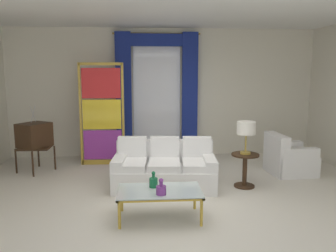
{
  "coord_description": "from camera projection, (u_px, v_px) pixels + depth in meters",
  "views": [
    {
      "loc": [
        -0.5,
        -5.24,
        2.04
      ],
      "look_at": [
        -0.04,
        0.9,
        1.05
      ],
      "focal_mm": 37.23,
      "sensor_mm": 36.0,
      "label": 1
    }
  ],
  "objects": [
    {
      "name": "bottle_blue_decanter",
      "position": [
        161.0,
        189.0,
        4.6
      ],
      "size": [
        0.14,
        0.14,
        0.22
      ],
      "color": "#753384",
      "rests_on": "coffee_table"
    },
    {
      "name": "vintage_tv",
      "position": [
        34.0,
        136.0,
        6.98
      ],
      "size": [
        0.74,
        0.77,
        1.35
      ],
      "color": "#382314",
      "rests_on": "ground"
    },
    {
      "name": "couch_white_long",
      "position": [
        164.0,
        169.0,
        6.15
      ],
      "size": [
        1.82,
        1.06,
        0.86
      ],
      "color": "white",
      "rests_on": "ground"
    },
    {
      "name": "round_side_table",
      "position": [
        245.0,
        167.0,
        6.11
      ],
      "size": [
        0.48,
        0.48,
        0.59
      ],
      "color": "#382314",
      "rests_on": "ground"
    },
    {
      "name": "coffee_table",
      "position": [
        160.0,
        193.0,
        4.79
      ],
      "size": [
        1.15,
        0.66,
        0.41
      ],
      "color": "silver",
      "rests_on": "ground"
    },
    {
      "name": "peacock_figurine",
      "position": [
        128.0,
        158.0,
        7.31
      ],
      "size": [
        0.44,
        0.6,
        0.5
      ],
      "color": "beige",
      "rests_on": "ground"
    },
    {
      "name": "wall_rear",
      "position": [
        163.0,
        93.0,
        8.29
      ],
      "size": [
        8.0,
        0.12,
        3.0
      ],
      "primitive_type": "cube",
      "color": "silver",
      "rests_on": "ground"
    },
    {
      "name": "stained_glass_divider",
      "position": [
        102.0,
        116.0,
        7.47
      ],
      "size": [
        0.95,
        0.05,
        2.2
      ],
      "color": "gold",
      "rests_on": "ground"
    },
    {
      "name": "curtained_window",
      "position": [
        157.0,
        83.0,
        8.08
      ],
      "size": [
        2.0,
        0.17,
        2.7
      ],
      "color": "white",
      "rests_on": "ground"
    },
    {
      "name": "armchair_white",
      "position": [
        288.0,
        159.0,
        6.92
      ],
      "size": [
        0.86,
        0.86,
        0.8
      ],
      "color": "white",
      "rests_on": "ground"
    },
    {
      "name": "ground_plane",
      "position": [
        175.0,
        200.0,
        5.52
      ],
      "size": [
        16.0,
        16.0,
        0.0
      ],
      "primitive_type": "plane",
      "color": "silver"
    },
    {
      "name": "table_lamp_brass",
      "position": [
        246.0,
        129.0,
        6.0
      ],
      "size": [
        0.32,
        0.32,
        0.57
      ],
      "color": "#B29338",
      "rests_on": "round_side_table"
    },
    {
      "name": "ceiling_slab",
      "position": [
        171.0,
        11.0,
        5.82
      ],
      "size": [
        8.0,
        7.6,
        0.04
      ],
      "primitive_type": "cube",
      "color": "white"
    },
    {
      "name": "bottle_crystal_tall",
      "position": [
        153.0,
        182.0,
        4.89
      ],
      "size": [
        0.12,
        0.12,
        0.23
      ],
      "color": "#196B3D",
      "rests_on": "coffee_table"
    }
  ]
}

